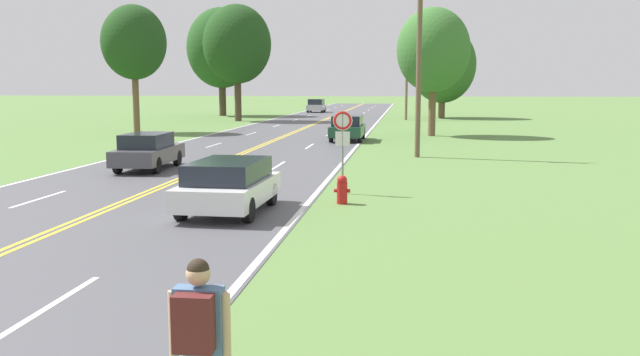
{
  "coord_description": "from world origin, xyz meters",
  "views": [
    {
      "loc": [
        7.99,
        -1.76,
        3.32
      ],
      "look_at": [
        6.17,
        12.14,
        1.39
      ],
      "focal_mm": 38.0,
      "sensor_mm": 36.0,
      "label": 1
    }
  ],
  "objects_px": {
    "fire_hydrant": "(342,189)",
    "traffic_sign": "(343,131)",
    "hitchhiker_person": "(198,331)",
    "tree_right_cluster": "(134,43)",
    "car_dark_grey_sedan_mid_near": "(148,151)",
    "car_silver_hatchback_receding": "(316,105)",
    "tree_mid_treeline": "(222,48)",
    "tree_left_verge": "(237,44)",
    "tree_behind_sign": "(443,65)",
    "car_white_hatchback_approaching": "(229,184)",
    "tree_far_back": "(433,50)",
    "car_dark_green_suv_mid_far": "(348,127)"
  },
  "relations": [
    {
      "from": "hitchhiker_person",
      "to": "tree_right_cluster",
      "type": "bearing_deg",
      "value": 22.51
    },
    {
      "from": "car_dark_grey_sedan_mid_near",
      "to": "car_silver_hatchback_receding",
      "type": "xyz_separation_m",
      "value": [
        -1.0,
        56.39,
        0.1
      ]
    },
    {
      "from": "car_white_hatchback_approaching",
      "to": "fire_hydrant",
      "type": "bearing_deg",
      "value": 122.64
    },
    {
      "from": "fire_hydrant",
      "to": "car_dark_green_suv_mid_far",
      "type": "bearing_deg",
      "value": 94.74
    },
    {
      "from": "fire_hydrant",
      "to": "traffic_sign",
      "type": "relative_size",
      "value": 0.32
    },
    {
      "from": "fire_hydrant",
      "to": "tree_left_verge",
      "type": "height_order",
      "value": "tree_left_verge"
    },
    {
      "from": "car_white_hatchback_approaching",
      "to": "tree_right_cluster",
      "type": "bearing_deg",
      "value": -151.67
    },
    {
      "from": "traffic_sign",
      "to": "tree_right_cluster",
      "type": "bearing_deg",
      "value": 124.15
    },
    {
      "from": "fire_hydrant",
      "to": "car_dark_grey_sedan_mid_near",
      "type": "height_order",
      "value": "car_dark_grey_sedan_mid_near"
    },
    {
      "from": "car_dark_grey_sedan_mid_near",
      "to": "car_white_hatchback_approaching",
      "type": "bearing_deg",
      "value": -149.29
    },
    {
      "from": "traffic_sign",
      "to": "car_dark_grey_sedan_mid_near",
      "type": "height_order",
      "value": "traffic_sign"
    },
    {
      "from": "car_silver_hatchback_receding",
      "to": "traffic_sign",
      "type": "bearing_deg",
      "value": -170.73
    },
    {
      "from": "car_dark_grey_sedan_mid_near",
      "to": "car_dark_green_suv_mid_far",
      "type": "xyz_separation_m",
      "value": [
        6.56,
        14.86,
        0.08
      ]
    },
    {
      "from": "traffic_sign",
      "to": "car_dark_green_suv_mid_far",
      "type": "xyz_separation_m",
      "value": [
        -1.63,
        19.85,
        -1.09
      ]
    },
    {
      "from": "hitchhiker_person",
      "to": "car_white_hatchback_approaching",
      "type": "distance_m",
      "value": 11.53
    },
    {
      "from": "tree_far_back",
      "to": "car_dark_green_suv_mid_far",
      "type": "relative_size",
      "value": 1.91
    },
    {
      "from": "car_white_hatchback_approaching",
      "to": "car_dark_grey_sedan_mid_near",
      "type": "bearing_deg",
      "value": -145.07
    },
    {
      "from": "traffic_sign",
      "to": "car_dark_green_suv_mid_far",
      "type": "height_order",
      "value": "traffic_sign"
    },
    {
      "from": "tree_left_verge",
      "to": "car_white_hatchback_approaching",
      "type": "height_order",
      "value": "tree_left_verge"
    },
    {
      "from": "tree_right_cluster",
      "to": "tree_mid_treeline",
      "type": "bearing_deg",
      "value": 92.47
    },
    {
      "from": "tree_right_cluster",
      "to": "car_white_hatchback_approaching",
      "type": "bearing_deg",
      "value": -63.32
    },
    {
      "from": "car_dark_grey_sedan_mid_near",
      "to": "fire_hydrant",
      "type": "bearing_deg",
      "value": -131.52
    },
    {
      "from": "tree_mid_treeline",
      "to": "car_silver_hatchback_receding",
      "type": "xyz_separation_m",
      "value": [
        8.85,
        10.15,
        -6.38
      ]
    },
    {
      "from": "car_dark_green_suv_mid_far",
      "to": "tree_right_cluster",
      "type": "bearing_deg",
      "value": -108.34
    },
    {
      "from": "tree_left_verge",
      "to": "car_dark_green_suv_mid_far",
      "type": "relative_size",
      "value": 2.45
    },
    {
      "from": "tree_left_verge",
      "to": "car_silver_hatchback_receding",
      "type": "bearing_deg",
      "value": 77.65
    },
    {
      "from": "car_white_hatchback_approaching",
      "to": "car_dark_grey_sedan_mid_near",
      "type": "relative_size",
      "value": 0.92
    },
    {
      "from": "hitchhiker_person",
      "to": "tree_far_back",
      "type": "distance_m",
      "value": 39.53
    },
    {
      "from": "car_dark_grey_sedan_mid_near",
      "to": "car_dark_green_suv_mid_far",
      "type": "distance_m",
      "value": 16.25
    },
    {
      "from": "tree_behind_sign",
      "to": "tree_left_verge",
      "type": "bearing_deg",
      "value": -156.39
    },
    {
      "from": "tree_behind_sign",
      "to": "tree_right_cluster",
      "type": "distance_m",
      "value": 32.85
    },
    {
      "from": "tree_far_back",
      "to": "car_silver_hatchback_receding",
      "type": "bearing_deg",
      "value": 108.96
    },
    {
      "from": "traffic_sign",
      "to": "tree_behind_sign",
      "type": "relative_size",
      "value": 0.28
    },
    {
      "from": "traffic_sign",
      "to": "car_silver_hatchback_receding",
      "type": "bearing_deg",
      "value": 98.51
    },
    {
      "from": "car_white_hatchback_approaching",
      "to": "traffic_sign",
      "type": "bearing_deg",
      "value": 144.11
    },
    {
      "from": "fire_hydrant",
      "to": "tree_mid_treeline",
      "type": "relative_size",
      "value": 0.07
    },
    {
      "from": "hitchhiker_person",
      "to": "tree_right_cluster",
      "type": "distance_m",
      "value": 43.36
    },
    {
      "from": "tree_far_back",
      "to": "tree_right_cluster",
      "type": "bearing_deg",
      "value": 178.79
    },
    {
      "from": "tree_behind_sign",
      "to": "car_white_hatchback_approaching",
      "type": "distance_m",
      "value": 53.37
    },
    {
      "from": "tree_right_cluster",
      "to": "tree_far_back",
      "type": "bearing_deg",
      "value": -1.21
    },
    {
      "from": "tree_left_verge",
      "to": "car_dark_grey_sedan_mid_near",
      "type": "distance_m",
      "value": 36.82
    },
    {
      "from": "tree_mid_treeline",
      "to": "car_dark_green_suv_mid_far",
      "type": "distance_m",
      "value": 35.98
    },
    {
      "from": "tree_right_cluster",
      "to": "car_dark_grey_sedan_mid_near",
      "type": "distance_m",
      "value": 22.43
    },
    {
      "from": "car_silver_hatchback_receding",
      "to": "car_dark_grey_sedan_mid_near",
      "type": "bearing_deg",
      "value": -178.23
    },
    {
      "from": "car_silver_hatchback_receding",
      "to": "tree_mid_treeline",
      "type": "bearing_deg",
      "value": 139.67
    },
    {
      "from": "tree_right_cluster",
      "to": "car_white_hatchback_approaching",
      "type": "height_order",
      "value": "tree_right_cluster"
    },
    {
      "from": "fire_hydrant",
      "to": "tree_behind_sign",
      "type": "height_order",
      "value": "tree_behind_sign"
    },
    {
      "from": "hitchhiker_person",
      "to": "tree_left_verge",
      "type": "xyz_separation_m",
      "value": [
        -13.77,
        55.5,
        5.92
      ]
    },
    {
      "from": "fire_hydrant",
      "to": "tree_right_cluster",
      "type": "relative_size",
      "value": 0.09
    },
    {
      "from": "traffic_sign",
      "to": "tree_mid_treeline",
      "type": "distance_m",
      "value": 54.57
    }
  ]
}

